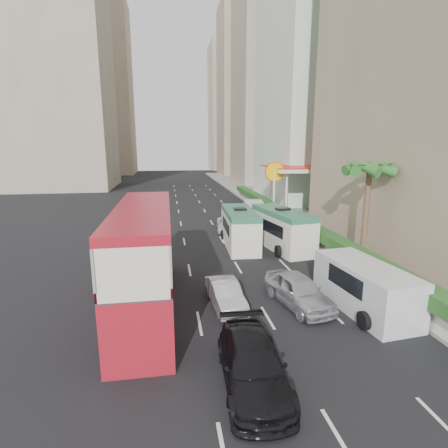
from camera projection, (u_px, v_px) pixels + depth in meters
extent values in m
plane|color=black|center=(264.00, 299.00, 18.28)|extent=(200.00, 200.00, 0.00)
cube|color=#A61624|center=(145.00, 259.00, 16.79)|extent=(2.50, 11.00, 5.06)
imported|color=silver|center=(225.00, 306.00, 17.46)|extent=(1.71, 4.00, 1.28)
imported|color=silver|center=(298.00, 305.00, 17.60)|extent=(2.74, 4.90, 1.57)
imported|color=black|center=(252.00, 383.00, 11.78)|extent=(2.32, 5.15, 1.47)
imported|color=silver|center=(229.00, 231.00, 33.00)|extent=(2.61, 4.74, 1.26)
cube|color=silver|center=(240.00, 228.00, 27.61)|extent=(2.51, 6.71, 2.93)
cube|color=silver|center=(282.00, 229.00, 27.21)|extent=(3.36, 7.08, 3.01)
cube|color=silver|center=(364.00, 287.00, 16.93)|extent=(2.85, 5.89, 2.27)
cube|color=silver|center=(255.00, 212.00, 37.26)|extent=(2.58, 5.11, 1.96)
cube|color=#99968C|center=(280.00, 209.00, 43.74)|extent=(6.00, 120.00, 0.18)
cube|color=silver|center=(288.00, 224.00, 32.58)|extent=(0.30, 44.00, 1.00)
cube|color=#2D6626|center=(289.00, 215.00, 32.39)|extent=(1.10, 44.00, 0.70)
cylinder|color=brown|center=(366.00, 216.00, 22.60)|extent=(0.36, 0.36, 6.40)
cube|color=silver|center=(294.00, 190.00, 41.39)|extent=(6.50, 8.00, 5.50)
cube|color=tan|center=(276.00, 60.00, 71.48)|extent=(16.00, 16.00, 50.00)
cube|color=tan|center=(245.00, 93.00, 95.10)|extent=(14.00, 14.00, 44.00)
cube|color=tan|center=(231.00, 109.00, 116.74)|extent=(14.00, 14.00, 40.00)
cube|color=tan|center=(53.00, 41.00, 61.85)|extent=(18.00, 18.00, 52.00)
cube|color=tan|center=(102.00, 90.00, 96.53)|extent=(16.00, 16.00, 46.00)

